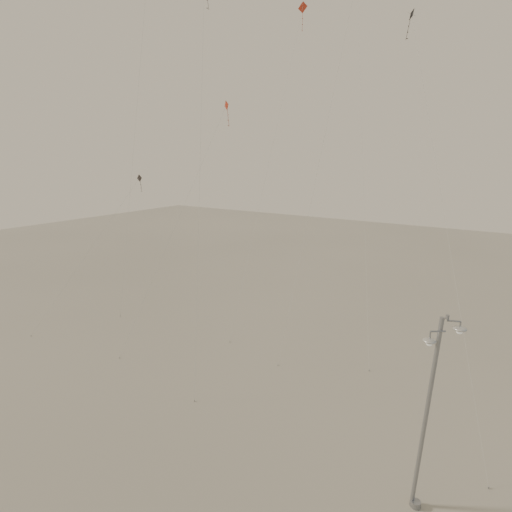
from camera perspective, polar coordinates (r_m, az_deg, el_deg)
The scene contains 9 objects.
ground at distance 26.17m, azimuth -5.64°, elevation -21.80°, with size 160.00×160.00×0.00m, color #9D9582.
street_lamp at distance 19.27m, azimuth 23.43°, elevation -19.61°, with size 1.48×1.05×9.30m.
kite_0 at distance 39.27m, azimuth -15.77°, elevation 29.21°, with size 5.04×2.96×34.07m.
kite_1 at distance 29.78m, azimuth -7.63°, elevation 25.98°, with size 4.18×7.24×27.47m.
kite_3 at distance 31.69m, azimuth -8.01°, elevation 12.16°, with size 5.16×8.27×19.46m.
kite_4 at distance 25.71m, azimuth 23.49°, elevation 16.95°, with size 7.67×8.69×23.92m.
kite_5 at distance 41.82m, azimuth 14.44°, elevation 29.67°, with size 8.34×14.74×35.15m.
kite_6 at distance 38.76m, azimuth -19.38°, elevation 5.79°, with size 5.09×9.48×13.74m.
kite_7 at distance 40.69m, azimuth 4.74°, elevation 24.82°, with size 0.99×13.07×29.43m.
Camera 1 is at (13.57, -16.39, 15.23)m, focal length 28.00 mm.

